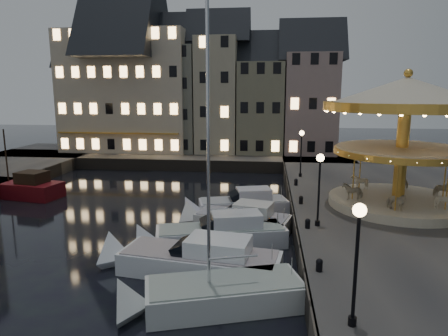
# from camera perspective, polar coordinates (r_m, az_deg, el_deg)

# --- Properties ---
(ground) EXTENTS (160.00, 160.00, 0.00)m
(ground) POSITION_cam_1_polar(r_m,az_deg,el_deg) (23.52, -4.74, -11.34)
(ground) COLOR black
(ground) RESTS_ON ground
(quay_east) EXTENTS (16.00, 56.00, 1.30)m
(quay_east) POSITION_cam_1_polar(r_m,az_deg,el_deg) (30.13, 25.05, -6.02)
(quay_east) COLOR #474442
(quay_east) RESTS_ON ground
(quay_north) EXTENTS (44.00, 12.00, 1.30)m
(quay_north) POSITION_cam_1_polar(r_m,az_deg,el_deg) (51.52, -7.44, 1.61)
(quay_north) COLOR #474442
(quay_north) RESTS_ON ground
(quaywall_e) EXTENTS (0.15, 44.00, 1.30)m
(quaywall_e) POSITION_cam_1_polar(r_m,az_deg,el_deg) (28.59, 9.59, -6.00)
(quaywall_e) COLOR #47423A
(quaywall_e) RESTS_ON ground
(quaywall_n) EXTENTS (48.00, 0.15, 1.30)m
(quaywall_n) POSITION_cam_1_polar(r_m,az_deg,el_deg) (45.31, -6.79, 0.35)
(quaywall_n) COLOR #47423A
(quaywall_n) RESTS_ON ground
(streetlamp_a) EXTENTS (0.44, 0.44, 4.17)m
(streetlamp_a) POSITION_cam_1_polar(r_m,az_deg,el_deg) (13.56, 18.49, -10.73)
(streetlamp_a) COLOR black
(streetlamp_a) RESTS_ON quay_east
(streetlamp_b) EXTENTS (0.44, 0.44, 4.17)m
(streetlamp_b) POSITION_cam_1_polar(r_m,az_deg,el_deg) (23.03, 13.47, -1.61)
(streetlamp_b) COLOR black
(streetlamp_b) RESTS_ON quay_east
(streetlamp_c) EXTENTS (0.44, 0.44, 4.17)m
(streetlamp_c) POSITION_cam_1_polar(r_m,az_deg,el_deg) (36.27, 10.98, 2.99)
(streetlamp_c) COLOR black
(streetlamp_c) RESTS_ON quay_east
(bollard_a) EXTENTS (0.30, 0.30, 0.57)m
(bollard_a) POSITION_cam_1_polar(r_m,az_deg,el_deg) (18.02, 13.46, -13.25)
(bollard_a) COLOR black
(bollard_a) RESTS_ON quay_east
(bollard_b) EXTENTS (0.30, 0.30, 0.57)m
(bollard_b) POSITION_cam_1_polar(r_m,az_deg,el_deg) (23.12, 11.86, -7.70)
(bollard_b) COLOR black
(bollard_b) RESTS_ON quay_east
(bollard_c) EXTENTS (0.30, 0.30, 0.57)m
(bollard_c) POSITION_cam_1_polar(r_m,az_deg,el_deg) (27.89, 10.94, -4.44)
(bollard_c) COLOR black
(bollard_c) RESTS_ON quay_east
(bollard_d) EXTENTS (0.30, 0.30, 0.57)m
(bollard_d) POSITION_cam_1_polar(r_m,az_deg,el_deg) (33.22, 10.25, -1.94)
(bollard_d) COLOR black
(bollard_d) RESTS_ON quay_east
(townhouse_na) EXTENTS (5.50, 8.00, 12.80)m
(townhouse_na) POSITION_cam_1_polar(r_m,az_deg,el_deg) (56.62, -18.64, 9.21)
(townhouse_na) COLOR gray
(townhouse_na) RESTS_ON quay_north
(townhouse_nb) EXTENTS (6.16, 8.00, 13.80)m
(townhouse_nb) POSITION_cam_1_polar(r_m,az_deg,el_deg) (54.54, -13.40, 9.97)
(townhouse_nb) COLOR slate
(townhouse_nb) RESTS_ON quay_north
(townhouse_nc) EXTENTS (6.82, 8.00, 14.80)m
(townhouse_nc) POSITION_cam_1_polar(r_m,az_deg,el_deg) (52.80, -7.13, 10.70)
(townhouse_nc) COLOR slate
(townhouse_nc) RESTS_ON quay_north
(townhouse_nd) EXTENTS (5.50, 8.00, 15.80)m
(townhouse_nd) POSITION_cam_1_polar(r_m,az_deg,el_deg) (51.76, -0.82, 11.33)
(townhouse_nd) COLOR tan
(townhouse_nd) RESTS_ON quay_north
(townhouse_ne) EXTENTS (6.16, 8.00, 12.80)m
(townhouse_ne) POSITION_cam_1_polar(r_m,az_deg,el_deg) (51.36, 5.31, 9.61)
(townhouse_ne) COLOR gray
(townhouse_ne) RESTS_ON quay_north
(townhouse_nf) EXTENTS (6.82, 8.00, 13.80)m
(townhouse_nf) POSITION_cam_1_polar(r_m,az_deg,el_deg) (51.57, 12.16, 9.98)
(townhouse_nf) COLOR gray
(townhouse_nf) RESTS_ON quay_north
(hotel_corner) EXTENTS (17.60, 9.00, 16.80)m
(hotel_corner) POSITION_cam_1_polar(r_m,az_deg,el_deg) (54.53, -13.42, 11.55)
(hotel_corner) COLOR beige
(hotel_corner) RESTS_ON quay_north
(motorboat_a) EXTENTS (7.60, 4.52, 12.67)m
(motorboat_a) POSITION_cam_1_polar(r_m,az_deg,el_deg) (17.38, -1.87, -17.81)
(motorboat_a) COLOR silver
(motorboat_a) RESTS_ON ground
(motorboat_b) EXTENTS (9.02, 3.83, 2.15)m
(motorboat_b) POSITION_cam_1_polar(r_m,az_deg,el_deg) (20.32, -4.53, -13.06)
(motorboat_b) COLOR white
(motorboat_b) RESTS_ON ground
(motorboat_c) EXTENTS (8.56, 4.18, 11.38)m
(motorboat_c) POSITION_cam_1_polar(r_m,az_deg,el_deg) (23.52, -1.40, -9.52)
(motorboat_c) COLOR silver
(motorboat_c) RESTS_ON ground
(motorboat_d) EXTENTS (7.10, 3.90, 2.15)m
(motorboat_d) POSITION_cam_1_polar(r_m,az_deg,el_deg) (26.06, 1.79, -7.55)
(motorboat_d) COLOR silver
(motorboat_d) RESTS_ON ground
(motorboat_e) EXTENTS (7.48, 3.83, 2.15)m
(motorboat_e) POSITION_cam_1_polar(r_m,az_deg,el_deg) (29.24, 1.97, -5.49)
(motorboat_e) COLOR silver
(motorboat_e) RESTS_ON ground
(red_fishing_boat) EXTENTS (7.89, 3.90, 5.96)m
(red_fishing_boat) POSITION_cam_1_polar(r_m,az_deg,el_deg) (38.38, -27.08, -2.63)
(red_fishing_boat) COLOR #5B0B12
(red_fishing_boat) RESTS_ON ground
(carousel) EXTENTS (10.27, 10.27, 8.99)m
(carousel) POSITION_cam_1_polar(r_m,az_deg,el_deg) (28.36, 24.42, 6.57)
(carousel) COLOR beige
(carousel) RESTS_ON quay_east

